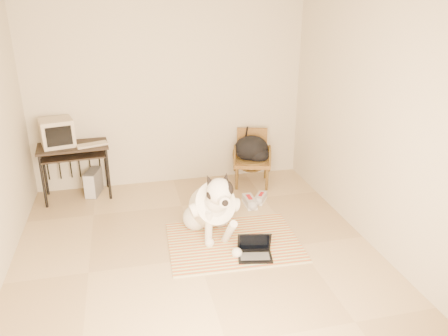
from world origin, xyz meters
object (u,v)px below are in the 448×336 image
object	(u,v)px
pc_tower	(93,183)
rattan_chair	(252,157)
backpack	(253,149)
crt_monitor	(57,132)
dog	(212,207)
laptop	(255,250)
computer_desk	(73,153)

from	to	relation	value
pc_tower	rattan_chair	size ratio (longest dim) A/B	0.51
rattan_chair	backpack	distance (m)	0.14
crt_monitor	dog	bearing A→B (deg)	-40.00
pc_tower	crt_monitor	bearing A→B (deg)	-179.17
laptop	computer_desk	size ratio (longest dim) A/B	0.43
laptop	backpack	bearing A→B (deg)	74.13
laptop	computer_desk	world-z (taller)	computer_desk
crt_monitor	pc_tower	distance (m)	0.88
dog	laptop	size ratio (longest dim) A/B	3.06
dog	backpack	distance (m)	1.67
crt_monitor	pc_tower	size ratio (longest dim) A/B	1.20
laptop	pc_tower	world-z (taller)	pc_tower
pc_tower	rattan_chair	distance (m)	2.36
crt_monitor	pc_tower	world-z (taller)	crt_monitor
laptop	pc_tower	distance (m)	2.77
dog	backpack	xyz separation A→B (m)	(0.92, 1.38, 0.18)
crt_monitor	rattan_chair	xyz separation A→B (m)	(2.74, -0.11, -0.55)
pc_tower	rattan_chair	bearing A→B (deg)	-2.91
crt_monitor	laptop	bearing A→B (deg)	-44.08
computer_desk	backpack	bearing A→B (deg)	-2.23
pc_tower	backpack	bearing A→B (deg)	-3.73
laptop	backpack	xyz separation A→B (m)	(0.56, 1.96, 0.47)
dog	pc_tower	xyz separation A→B (m)	(-1.43, 1.53, -0.19)
laptop	crt_monitor	world-z (taller)	crt_monitor
laptop	pc_tower	bearing A→B (deg)	130.19
dog	laptop	xyz separation A→B (m)	(0.36, -0.58, -0.29)
backpack	laptop	bearing A→B (deg)	-105.87
dog	computer_desk	xyz separation A→B (m)	(-1.64, 1.48, 0.30)
computer_desk	rattan_chair	distance (m)	2.57
laptop	crt_monitor	distance (m)	3.16
laptop	crt_monitor	xyz separation A→B (m)	(-2.18, 2.11, 0.88)
dog	pc_tower	distance (m)	2.11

